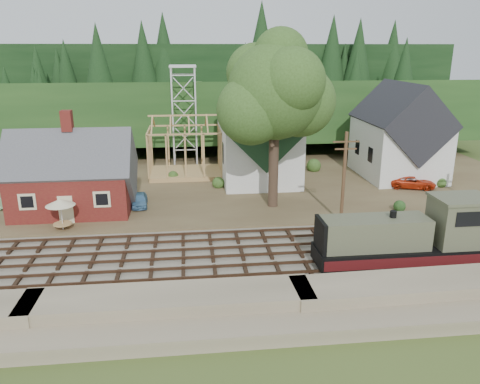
{
  "coord_description": "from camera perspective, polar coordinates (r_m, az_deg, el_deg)",
  "views": [
    {
      "loc": [
        -5.71,
        -30.73,
        14.46
      ],
      "look_at": [
        -1.53,
        6.0,
        3.0
      ],
      "focal_mm": 35.0,
      "sensor_mm": 36.0,
      "label": 1
    }
  ],
  "objects": [
    {
      "name": "big_tree",
      "position": [
        41.79,
        4.49,
        11.34
      ],
      "size": [
        10.9,
        8.4,
        14.7
      ],
      "color": "#38281E",
      "rests_on": "village_flat"
    },
    {
      "name": "village_flat",
      "position": [
        51.11,
        0.18,
        0.96
      ],
      "size": [
        64.0,
        26.0,
        0.3
      ],
      "primitive_type": "cube",
      "color": "brown",
      "rests_on": "ground"
    },
    {
      "name": "patio_set",
      "position": [
        40.08,
        -21.07,
        -1.34
      ],
      "size": [
        2.32,
        2.32,
        2.58
      ],
      "color": "silver",
      "rests_on": "village_flat"
    },
    {
      "name": "depot",
      "position": [
        44.43,
        -19.66,
        1.53
      ],
      "size": [
        10.8,
        7.41,
        9.0
      ],
      "color": "#5C1516",
      "rests_on": "village_flat"
    },
    {
      "name": "railroad_bed",
      "position": [
        34.41,
        3.69,
        -7.52
      ],
      "size": [
        64.0,
        11.0,
        0.16
      ],
      "primitive_type": "cube",
      "color": "#726B5B",
      "rests_on": "ground"
    },
    {
      "name": "car_red",
      "position": [
        52.32,
        20.29,
        1.16
      ],
      "size": [
        5.1,
        3.54,
        1.29
      ],
      "primitive_type": "imported",
      "rotation": [
        0.0,
        0.0,
        1.24
      ],
      "color": "red",
      "rests_on": "village_flat"
    },
    {
      "name": "church",
      "position": [
        51.84,
        2.18,
        6.9
      ],
      "size": [
        8.4,
        15.17,
        13.0
      ],
      "color": "silver",
      "rests_on": "village_flat"
    },
    {
      "name": "farmhouse",
      "position": [
        55.93,
        18.82,
        6.43
      ],
      "size": [
        8.4,
        10.8,
        10.6
      ],
      "color": "silver",
      "rests_on": "village_flat"
    },
    {
      "name": "embankment",
      "position": [
        27.13,
        6.93,
        -15.13
      ],
      "size": [
        64.0,
        5.0,
        1.6
      ],
      "primitive_type": "cube",
      "color": "#7F7259",
      "rests_on": "ground"
    },
    {
      "name": "timber_frame",
      "position": [
        53.91,
        -6.69,
        5.12
      ],
      "size": [
        8.2,
        6.2,
        6.99
      ],
      "color": "tan",
      "rests_on": "village_flat"
    },
    {
      "name": "ground",
      "position": [
        34.44,
        3.69,
        -7.64
      ],
      "size": [
        140.0,
        140.0,
        0.0
      ],
      "primitive_type": "plane",
      "color": "#384C1E",
      "rests_on": "ground"
    },
    {
      "name": "ridge",
      "position": [
        90.09,
        -2.81,
        7.96
      ],
      "size": [
        80.0,
        20.0,
        12.0
      ],
      "primitive_type": "cube",
      "color": "black",
      "rests_on": "ground"
    },
    {
      "name": "hillside",
      "position": [
        74.38,
        -1.98,
        6.0
      ],
      "size": [
        70.0,
        28.96,
        12.74
      ],
      "primitive_type": "cube",
      "rotation": [
        -0.17,
        0.0,
        0.0
      ],
      "color": "#1E3F19",
      "rests_on": "ground"
    },
    {
      "name": "car_blue",
      "position": [
        44.45,
        -12.14,
        -0.94
      ],
      "size": [
        1.62,
        3.58,
        1.19
      ],
      "primitive_type": "imported",
      "rotation": [
        0.0,
        0.0,
        0.06
      ],
      "color": "#558BB6",
      "rests_on": "village_flat"
    },
    {
      "name": "locomotive",
      "position": [
        33.78,
        20.15,
        -5.33
      ],
      "size": [
        11.93,
        2.98,
        4.77
      ],
      "color": "black",
      "rests_on": "railroad_bed"
    },
    {
      "name": "telegraph_pole_near",
      "position": [
        39.46,
        12.54,
        1.8
      ],
      "size": [
        2.2,
        0.28,
        8.0
      ],
      "color": "#4C331E",
      "rests_on": "ground"
    },
    {
      "name": "lattice_tower",
      "position": [
        58.9,
        -6.93,
        12.79
      ],
      "size": [
        3.2,
        3.2,
        12.12
      ],
      "color": "silver",
      "rests_on": "village_flat"
    },
    {
      "name": "car_green",
      "position": [
        47.49,
        -25.98,
        -1.19
      ],
      "size": [
        3.66,
        1.6,
        1.17
      ],
      "primitive_type": "imported",
      "rotation": [
        0.0,
        0.0,
        1.47
      ],
      "color": "#7AAC77",
      "rests_on": "village_flat"
    }
  ]
}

